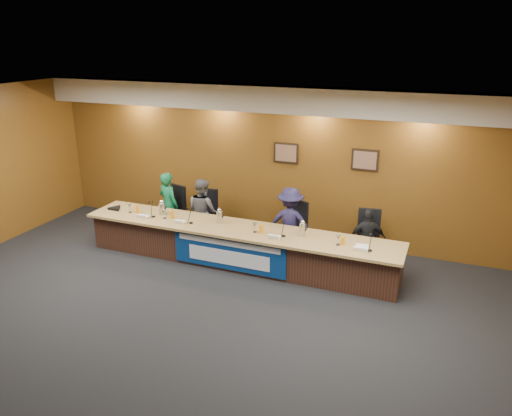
% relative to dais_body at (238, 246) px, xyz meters
% --- Properties ---
extents(floor, '(10.00, 10.00, 0.00)m').
position_rel_dais_body_xyz_m(floor, '(0.00, -2.40, -0.35)').
color(floor, black).
rests_on(floor, ground).
extents(ceiling, '(10.00, 8.00, 0.04)m').
position_rel_dais_body_xyz_m(ceiling, '(0.00, -2.40, 2.85)').
color(ceiling, silver).
rests_on(ceiling, wall_back).
extents(wall_back, '(10.00, 0.04, 3.20)m').
position_rel_dais_body_xyz_m(wall_back, '(0.00, 1.60, 1.25)').
color(wall_back, brown).
rests_on(wall_back, floor).
extents(soffit, '(10.00, 0.50, 0.50)m').
position_rel_dais_body_xyz_m(soffit, '(0.00, 1.35, 2.60)').
color(soffit, beige).
rests_on(soffit, wall_back).
extents(dais_body, '(6.00, 0.80, 0.70)m').
position_rel_dais_body_xyz_m(dais_body, '(0.00, 0.00, 0.00)').
color(dais_body, '#381F14').
rests_on(dais_body, floor).
extents(dais_top, '(6.10, 0.95, 0.05)m').
position_rel_dais_body_xyz_m(dais_top, '(0.00, -0.05, 0.38)').
color(dais_top, '#A07E47').
rests_on(dais_top, dais_body).
extents(banner, '(2.20, 0.02, 0.65)m').
position_rel_dais_body_xyz_m(banner, '(0.00, -0.41, 0.03)').
color(banner, navy).
rests_on(banner, dais_body).
extents(banner_text_upper, '(2.00, 0.01, 0.10)m').
position_rel_dais_body_xyz_m(banner_text_upper, '(0.00, -0.43, 0.23)').
color(banner_text_upper, silver).
rests_on(banner_text_upper, banner).
extents(banner_text_lower, '(1.60, 0.01, 0.28)m').
position_rel_dais_body_xyz_m(banner_text_lower, '(0.00, -0.43, -0.05)').
color(banner_text_lower, silver).
rests_on(banner_text_lower, banner).
extents(wall_photo_left, '(0.52, 0.04, 0.42)m').
position_rel_dais_body_xyz_m(wall_photo_left, '(0.40, 1.57, 1.50)').
color(wall_photo_left, black).
rests_on(wall_photo_left, wall_back).
extents(wall_photo_right, '(0.52, 0.04, 0.42)m').
position_rel_dais_body_xyz_m(wall_photo_right, '(2.00, 1.57, 1.50)').
color(wall_photo_right, black).
rests_on(wall_photo_right, wall_back).
extents(panelist_a, '(0.61, 0.50, 1.43)m').
position_rel_dais_body_xyz_m(panelist_a, '(-1.91, 0.69, 0.36)').
color(panelist_a, '#0F5934').
rests_on(panelist_a, floor).
extents(panelist_b, '(0.82, 0.75, 1.37)m').
position_rel_dais_body_xyz_m(panelist_b, '(-1.10, 0.69, 0.34)').
color(panelist_b, '#55555A').
rests_on(panelist_b, floor).
extents(panelist_c, '(0.95, 0.61, 1.40)m').
position_rel_dais_body_xyz_m(panelist_c, '(0.80, 0.69, 0.35)').
color(panelist_c, '#1E1B3E').
rests_on(panelist_c, floor).
extents(panelist_d, '(0.74, 0.51, 1.17)m').
position_rel_dais_body_xyz_m(panelist_d, '(2.29, 0.69, 0.23)').
color(panelist_d, black).
rests_on(panelist_d, floor).
extents(office_chair_a, '(0.59, 0.59, 0.08)m').
position_rel_dais_body_xyz_m(office_chair_a, '(-1.91, 0.79, 0.13)').
color(office_chair_a, black).
rests_on(office_chair_a, floor).
extents(office_chair_b, '(0.53, 0.53, 0.08)m').
position_rel_dais_body_xyz_m(office_chair_b, '(-1.10, 0.79, 0.13)').
color(office_chair_b, black).
rests_on(office_chair_b, floor).
extents(office_chair_c, '(0.62, 0.62, 0.08)m').
position_rel_dais_body_xyz_m(office_chair_c, '(0.80, 0.79, 0.13)').
color(office_chair_c, black).
rests_on(office_chair_c, floor).
extents(office_chair_d, '(0.55, 0.55, 0.08)m').
position_rel_dais_body_xyz_m(office_chair_d, '(2.29, 0.79, 0.13)').
color(office_chair_d, black).
rests_on(office_chair_d, floor).
extents(nameplate_a, '(0.24, 0.08, 0.10)m').
position_rel_dais_body_xyz_m(nameplate_a, '(-1.92, -0.29, 0.45)').
color(nameplate_a, white).
rests_on(nameplate_a, dais_top).
extents(microphone_a, '(0.07, 0.07, 0.02)m').
position_rel_dais_body_xyz_m(microphone_a, '(-1.74, -0.15, 0.41)').
color(microphone_a, black).
rests_on(microphone_a, dais_top).
extents(juice_glass_a, '(0.06, 0.06, 0.15)m').
position_rel_dais_body_xyz_m(juice_glass_a, '(-2.16, -0.07, 0.47)').
color(juice_glass_a, '#FE8700').
rests_on(juice_glass_a, dais_top).
extents(water_glass_a, '(0.08, 0.08, 0.18)m').
position_rel_dais_body_xyz_m(water_glass_a, '(-2.32, -0.09, 0.49)').
color(water_glass_a, silver).
rests_on(water_glass_a, dais_top).
extents(nameplate_b, '(0.24, 0.08, 0.10)m').
position_rel_dais_body_xyz_m(nameplate_b, '(-1.11, -0.28, 0.45)').
color(nameplate_b, white).
rests_on(nameplate_b, dais_top).
extents(microphone_b, '(0.07, 0.07, 0.02)m').
position_rel_dais_body_xyz_m(microphone_b, '(-0.89, -0.17, 0.41)').
color(microphone_b, black).
rests_on(microphone_b, dais_top).
extents(juice_glass_b, '(0.06, 0.06, 0.15)m').
position_rel_dais_body_xyz_m(juice_glass_b, '(-1.35, -0.09, 0.47)').
color(juice_glass_b, '#FE8700').
rests_on(juice_glass_b, dais_top).
extents(water_glass_b, '(0.08, 0.08, 0.18)m').
position_rel_dais_body_xyz_m(water_glass_b, '(-1.51, -0.12, 0.49)').
color(water_glass_b, silver).
rests_on(water_glass_b, dais_top).
extents(nameplate_c, '(0.24, 0.08, 0.10)m').
position_rel_dais_body_xyz_m(nameplate_c, '(0.81, -0.31, 0.45)').
color(nameplate_c, white).
rests_on(nameplate_c, dais_top).
extents(microphone_c, '(0.07, 0.07, 0.02)m').
position_rel_dais_body_xyz_m(microphone_c, '(0.95, -0.12, 0.41)').
color(microphone_c, black).
rests_on(microphone_c, dais_top).
extents(juice_glass_c, '(0.06, 0.06, 0.15)m').
position_rel_dais_body_xyz_m(juice_glass_c, '(0.52, -0.13, 0.47)').
color(juice_glass_c, '#FE8700').
rests_on(juice_glass_c, dais_top).
extents(water_glass_c, '(0.08, 0.08, 0.18)m').
position_rel_dais_body_xyz_m(water_glass_c, '(0.40, -0.13, 0.49)').
color(water_glass_c, silver).
rests_on(water_glass_c, dais_top).
extents(nameplate_d, '(0.24, 0.08, 0.10)m').
position_rel_dais_body_xyz_m(nameplate_d, '(2.32, -0.27, 0.45)').
color(nameplate_d, white).
rests_on(nameplate_d, dais_top).
extents(microphone_d, '(0.07, 0.07, 0.02)m').
position_rel_dais_body_xyz_m(microphone_d, '(2.48, -0.18, 0.41)').
color(microphone_d, black).
rests_on(microphone_d, dais_top).
extents(juice_glass_d, '(0.06, 0.06, 0.15)m').
position_rel_dais_body_xyz_m(juice_glass_d, '(2.00, -0.10, 0.47)').
color(juice_glass_d, '#FE8700').
rests_on(juice_glass_d, dais_top).
extents(water_glass_d, '(0.08, 0.08, 0.18)m').
position_rel_dais_body_xyz_m(water_glass_d, '(1.93, -0.14, 0.49)').
color(water_glass_d, silver).
rests_on(water_glass_d, dais_top).
extents(carafe_left, '(0.13, 0.13, 0.24)m').
position_rel_dais_body_xyz_m(carafe_left, '(-1.65, 0.04, 0.52)').
color(carafe_left, silver).
rests_on(carafe_left, dais_top).
extents(carafe_mid, '(0.11, 0.11, 0.24)m').
position_rel_dais_body_xyz_m(carafe_mid, '(-0.39, 0.05, 0.52)').
color(carafe_mid, silver).
rests_on(carafe_mid, dais_top).
extents(carafe_right, '(0.11, 0.11, 0.25)m').
position_rel_dais_body_xyz_m(carafe_right, '(1.25, 0.02, 0.52)').
color(carafe_right, silver).
rests_on(carafe_right, dais_top).
extents(speakerphone, '(0.32, 0.32, 0.05)m').
position_rel_dais_body_xyz_m(speakerphone, '(-2.71, -0.06, 0.43)').
color(speakerphone, black).
rests_on(speakerphone, dais_top).
extents(paper_stack, '(0.26, 0.33, 0.01)m').
position_rel_dais_body_xyz_m(paper_stack, '(2.32, -0.09, 0.40)').
color(paper_stack, white).
rests_on(paper_stack, dais_top).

